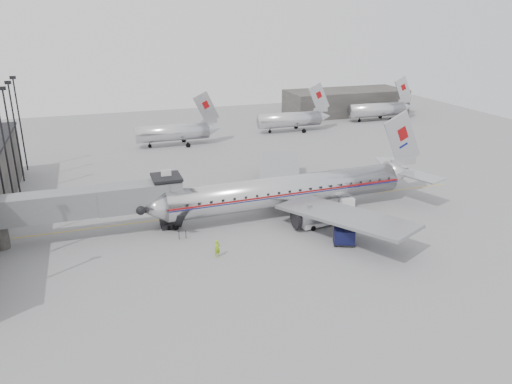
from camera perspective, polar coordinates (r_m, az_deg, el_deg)
ground at (r=60.45m, az=-0.78°, el=-4.15°), size 160.00×160.00×0.00m
hangar at (r=130.21m, az=10.19°, el=10.10°), size 30.00×12.00×6.00m
apron_line at (r=66.56m, az=0.09°, el=-1.81°), size 60.00×0.15×0.01m
jet_bridge at (r=59.84m, az=-17.29°, el=-1.04°), size 21.00×6.20×7.10m
floodlight_masts at (r=68.38m, az=-27.06°, el=3.94°), size 0.90×42.25×15.25m
distant_aircraft_near at (r=98.21m, az=-9.40°, el=6.80°), size 16.39×3.20×10.26m
distant_aircraft_mid at (r=108.97m, az=3.96°, el=8.32°), size 16.39×3.20×10.26m
distant_aircraft_far at (r=123.38m, az=13.73°, el=9.18°), size 16.39×3.20×10.26m
airliner at (r=64.12m, az=4.15°, el=0.23°), size 39.00×36.10×12.33m
service_van at (r=61.14m, az=7.28°, el=-2.76°), size 5.28×2.70×2.37m
baggage_cart_navy at (r=56.84m, az=10.05°, el=-5.03°), size 2.86×2.56×1.84m
baggage_cart_white at (r=67.15m, az=10.30°, el=-1.22°), size 2.03×1.62×1.50m
ramp_worker at (r=53.46m, az=-4.44°, el=-6.46°), size 0.82×0.66×1.94m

